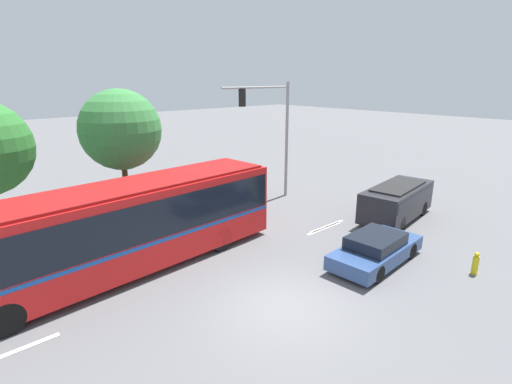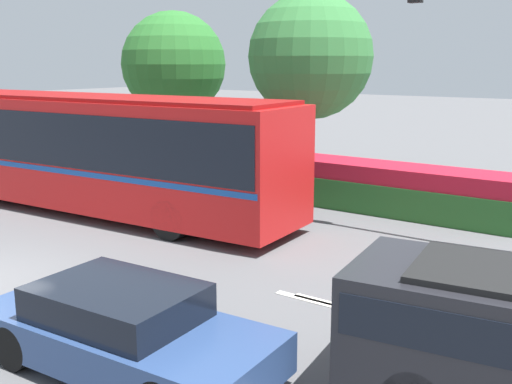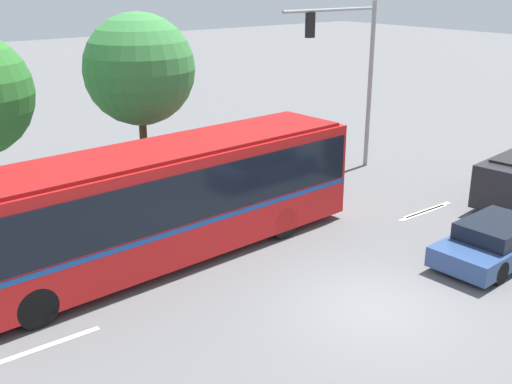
{
  "view_description": "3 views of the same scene",
  "coord_description": "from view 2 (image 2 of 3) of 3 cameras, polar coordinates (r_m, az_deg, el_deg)",
  "views": [
    {
      "loc": [
        -7.71,
        -7.42,
        6.92
      ],
      "look_at": [
        3.9,
        5.58,
        1.78
      ],
      "focal_mm": 27.11,
      "sensor_mm": 36.0,
      "label": 1
    },
    {
      "loc": [
        10.73,
        -5.47,
        4.15
      ],
      "look_at": [
        3.4,
        4.91,
        1.41
      ],
      "focal_mm": 42.02,
      "sensor_mm": 36.0,
      "label": 2
    },
    {
      "loc": [
        -10.43,
        -8.9,
        7.71
      ],
      "look_at": [
        -0.62,
        3.77,
        2.09
      ],
      "focal_mm": 43.71,
      "sensor_mm": 36.0,
      "label": 3
    }
  ],
  "objects": [
    {
      "name": "sedan_foreground",
      "position": [
        8.59,
        -12.56,
        -12.68
      ],
      "size": [
        4.48,
        2.06,
        1.2
      ],
      "rotation": [
        0.0,
        0.0,
        0.06
      ],
      "color": "navy",
      "rests_on": "ground"
    },
    {
      "name": "lane_stripe_far",
      "position": [
        10.67,
        7.56,
        -10.78
      ],
      "size": [
        2.4,
        0.16,
        0.01
      ],
      "primitive_type": "cube",
      "color": "silver",
      "rests_on": "ground"
    },
    {
      "name": "city_bus",
      "position": [
        17.42,
        -15.09,
        4.22
      ],
      "size": [
        12.58,
        3.34,
        3.27
      ],
      "rotation": [
        0.0,
        0.0,
        3.2
      ],
      "color": "red",
      "rests_on": "ground"
    },
    {
      "name": "street_tree_centre",
      "position": [
        20.48,
        5.2,
        12.7
      ],
      "size": [
        4.17,
        4.17,
        6.45
      ],
      "color": "brown",
      "rests_on": "ground"
    },
    {
      "name": "street_tree_left",
      "position": [
        24.05,
        -7.82,
        11.94
      ],
      "size": [
        4.05,
        4.05,
        6.13
      ],
      "color": "brown",
      "rests_on": "ground"
    },
    {
      "name": "flowering_hedge",
      "position": [
        17.79,
        9.55,
        0.71
      ],
      "size": [
        9.38,
        1.57,
        1.35
      ],
      "color": "#286028",
      "rests_on": "ground"
    },
    {
      "name": "lane_stripe_near",
      "position": [
        10.59,
        9.44,
        -11.01
      ],
      "size": [
        2.4,
        0.16,
        0.01
      ],
      "primitive_type": "cube",
      "color": "silver",
      "rests_on": "ground"
    }
  ]
}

